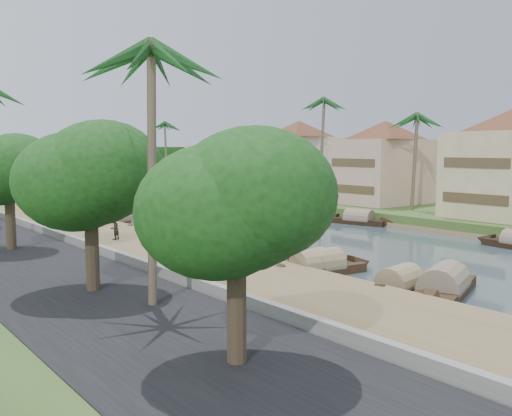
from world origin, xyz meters
TOP-DOWN VIEW (x-y plane):
  - ground at (0.00, 0.00)m, footprint 220.00×220.00m
  - left_bank at (-16.00, 20.00)m, footprint 10.00×180.00m
  - right_bank at (19.00, 20.00)m, footprint 16.00×180.00m
  - retaining_wall at (-20.20, 20.00)m, footprint 0.40×180.00m
  - far_right_fill at (56.00, 20.00)m, footprint 60.00×220.00m
  - treeline at (0.00, 100.00)m, footprint 120.00×14.00m
  - bridge at (0.00, 72.00)m, footprint 28.00×4.00m
  - building_near at (18.99, -2.00)m, footprint 14.85×14.85m
  - building_mid at (19.99, 14.00)m, footprint 14.11×14.11m
  - building_far at (18.99, 28.00)m, footprint 15.59×15.59m
  - building_distant at (19.99, 48.00)m, footprint 12.62×12.62m
  - sampan_0 at (-7.89, -13.02)m, footprint 9.53×5.28m
  - sampan_1 at (-9.28, -11.27)m, footprint 7.21×2.79m
  - sampan_2 at (-9.54, -5.29)m, footprint 8.89×2.76m
  - sampan_3 at (-9.12, -5.10)m, footprint 6.92×3.99m
  - sampan_4 at (-9.04, -4.25)m, footprint 6.62×2.76m
  - sampan_5 at (-8.59, 5.39)m, footprint 6.31×2.62m
  - sampan_6 at (-8.59, 9.00)m, footprint 7.05×2.09m
  - sampan_7 at (-8.29, 8.31)m, footprint 6.75×4.07m
  - sampan_8 at (-8.40, 15.94)m, footprint 7.37×2.37m
  - sampan_9 at (-8.19, 19.55)m, footprint 7.60×2.62m
  - sampan_10 at (-9.18, 17.58)m, footprint 8.01×4.35m
  - sampan_11 at (-9.17, 23.34)m, footprint 7.64×3.56m
  - sampan_12 at (-9.76, 26.30)m, footprint 7.68×3.16m
  - sampan_13 at (-9.73, 26.88)m, footprint 7.14×3.15m
  - sampan_15 at (10.10, 8.97)m, footprint 3.73×8.37m
  - sampan_16 at (9.82, 25.56)m, footprint 2.54×7.87m
  - canoe_1 at (-5.68, -0.86)m, footprint 5.18×0.98m
  - canoe_2 at (-6.32, 15.30)m, footprint 5.35×1.88m
  - palm_1 at (16.00, 6.90)m, footprint 3.20×3.20m
  - palm_2 at (15.00, 19.71)m, footprint 3.20×3.20m
  - palm_3 at (16.00, 36.80)m, footprint 3.20×3.20m
  - palm_4 at (-23.00, -9.67)m, footprint 3.20×3.20m
  - palm_7 at (14.00, 55.87)m, footprint 3.20×3.20m
  - tree_0 at (-24.00, -16.80)m, footprint 4.79×4.79m
  - tree_1 at (-24.00, -5.91)m, footprint 5.34×5.34m
  - tree_2 at (-24.00, 7.23)m, footprint 4.85×4.85m
  - tree_6 at (24.00, 31.05)m, footprint 4.16×4.16m
  - person_near at (-14.74, -4.16)m, footprint 0.75×0.65m
  - person_far at (-15.77, 10.35)m, footprint 1.01×0.94m

SIDE VIEW (x-z plane):
  - ground at x=0.00m, z-range 0.00..0.00m
  - canoe_2 at x=-6.32m, z-range -0.29..0.49m
  - canoe_1 at x=-5.68m, z-range -0.32..0.52m
  - left_bank at x=-16.00m, z-range 0.00..0.80m
  - sampan_12 at x=-9.76m, z-range -0.52..1.33m
  - sampan_7 at x=-8.29m, z-range -0.53..1.34m
  - sampan_4 at x=-9.04m, z-range -0.54..1.35m
  - sampan_3 at x=-9.12m, z-range -0.55..1.36m
  - sampan_16 at x=9.82m, z-range -0.56..1.37m
  - sampan_9 at x=-8.19m, z-range -0.56..1.37m
  - sampan_13 at x=-9.73m, z-range -0.57..1.39m
  - sampan_5 at x=-8.59m, z-range -0.59..1.41m
  - sampan_6 at x=-8.59m, z-range -0.64..1.46m
  - sampan_1 at x=-9.28m, z-range -0.64..1.47m
  - sampan_11 at x=-9.17m, z-range -0.66..1.49m
  - sampan_10 at x=-9.18m, z-range -0.68..1.51m
  - sampan_15 at x=10.10m, z-range -0.69..1.52m
  - sampan_8 at x=-8.40m, z-range -0.71..1.54m
  - sampan_2 at x=-9.54m, z-range -0.73..1.56m
  - sampan_0 at x=-7.89m, z-range -0.81..1.65m
  - far_right_fill at x=56.00m, z-range 0.00..1.15m
  - right_bank at x=19.00m, z-range 0.00..1.20m
  - retaining_wall at x=-20.20m, z-range 0.80..1.90m
  - person_far at x=-15.77m, z-range 0.80..2.46m
  - person_near at x=-14.74m, z-range 0.80..2.54m
  - bridge at x=0.00m, z-range 0.52..2.92m
  - treeline at x=0.00m, z-range 0.00..8.00m
  - building_distant at x=19.99m, z-range 1.28..10.48m
  - tree_6 at x=24.00m, z-range 2.65..9.16m
  - tree_0 at x=-24.00m, z-range 2.70..9.38m
  - building_mid at x=19.99m, z-range 1.28..10.98m
  - tree_2 at x=-24.00m, z-range 2.81..9.78m
  - building_near at x=18.99m, z-range 1.28..11.48m
  - building_far at x=18.99m, z-range 1.28..11.48m
  - tree_1 at x=-24.00m, z-range 2.77..10.05m
  - palm_3 at x=16.00m, z-range 4.59..14.86m
  - palm_1 at x=16.00m, z-range 5.14..16.58m
  - palm_4 at x=-23.00m, z-range 5.49..17.28m
  - palm_7 at x=14.00m, z-range 5.51..17.77m
  - palm_2 at x=15.00m, z-range 6.25..20.12m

